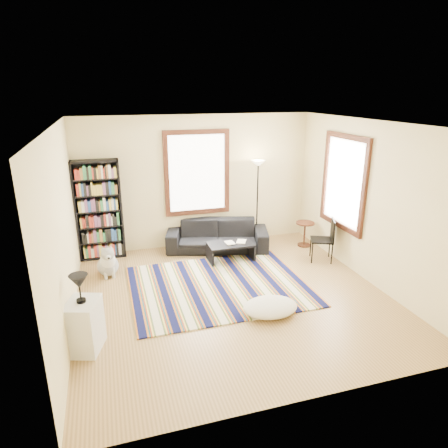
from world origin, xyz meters
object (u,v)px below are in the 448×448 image
object	(u,v)px
floor_cushion	(270,307)
coffee_table	(230,252)
sofa	(217,235)
folding_chair	(322,240)
dog	(107,259)
side_table	(305,234)
floor_lamp	(257,203)
bookshelf	(99,210)
white_cabinet	(84,326)

from	to	relation	value
floor_cushion	coffee_table	bearing A→B (deg)	89.21
sofa	coffee_table	distance (m)	0.66
folding_chair	dog	world-z (taller)	folding_chair
sofa	side_table	xyz separation A→B (m)	(1.88, -0.36, -0.04)
sofa	floor_lamp	world-z (taller)	floor_lamp
sofa	coffee_table	bearing A→B (deg)	-66.05
floor_lamp	dog	world-z (taller)	floor_lamp
bookshelf	floor_lamp	distance (m)	3.30
coffee_table	floor_lamp	bearing A→B (deg)	41.45
floor_lamp	dog	bearing A→B (deg)	-167.26
side_table	sofa	bearing A→B (deg)	169.07
coffee_table	floor_cushion	xyz separation A→B (m)	(-0.03, -2.11, -0.07)
sofa	bookshelf	bearing A→B (deg)	-170.53
sofa	bookshelf	distance (m)	2.48
sofa	bookshelf	world-z (taller)	bookshelf
dog	folding_chair	bearing A→B (deg)	-12.64
coffee_table	floor_cushion	distance (m)	2.11
sofa	floor_cushion	world-z (taller)	sofa
floor_lamp	dog	distance (m)	3.36
sofa	folding_chair	world-z (taller)	folding_chair
side_table	white_cabinet	xyz separation A→B (m)	(-4.50, -2.51, 0.08)
floor_cushion	side_table	size ratio (longest dim) A/B	1.59
floor_cushion	dog	bearing A→B (deg)	137.89
folding_chair	dog	size ratio (longest dim) A/B	1.42
floor_cushion	folding_chair	distance (m)	2.40
folding_chair	white_cabinet	xyz separation A→B (m)	(-4.45, -1.70, -0.08)
sofa	side_table	distance (m)	1.92
bookshelf	floor_cushion	world-z (taller)	bookshelf
coffee_table	folding_chair	world-z (taller)	folding_chair
sofa	side_table	bearing A→B (deg)	5.06
white_cabinet	sofa	bearing A→B (deg)	65.67
bookshelf	white_cabinet	world-z (taller)	bookshelf
floor_lamp	white_cabinet	world-z (taller)	floor_lamp
side_table	floor_lamp	bearing A→B (deg)	153.94
bookshelf	floor_lamp	world-z (taller)	bookshelf
folding_chair	white_cabinet	distance (m)	4.77
coffee_table	side_table	size ratio (longest dim) A/B	1.67
sofa	white_cabinet	world-z (taller)	white_cabinet
floor_lamp	white_cabinet	size ratio (longest dim) A/B	2.66
bookshelf	folding_chair	xyz separation A→B (m)	(4.20, -1.44, -0.57)
floor_lamp	coffee_table	bearing A→B (deg)	-138.55
bookshelf	side_table	bearing A→B (deg)	-8.49
white_cabinet	bookshelf	bearing A→B (deg)	103.40
floor_lamp	sofa	bearing A→B (deg)	-173.89
coffee_table	white_cabinet	bearing A→B (deg)	-140.58
coffee_table	white_cabinet	world-z (taller)	white_cabinet
floor_lamp	folding_chair	distance (m)	1.63
coffee_table	folding_chair	size ratio (longest dim) A/B	1.05
sofa	white_cabinet	bearing A→B (deg)	-116.37
floor_cushion	floor_lamp	xyz separation A→B (m)	(0.87, 2.85, 0.82)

